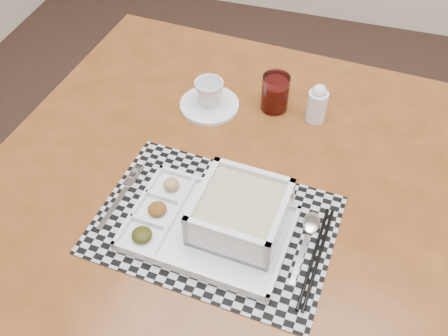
{
  "coord_description": "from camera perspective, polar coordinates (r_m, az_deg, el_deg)",
  "views": [
    {
      "loc": [
        -0.54,
        -0.32,
        1.64
      ],
      "look_at": [
        -0.74,
        0.34,
        0.89
      ],
      "focal_mm": 40.0,
      "sensor_mm": 36.0,
      "label": 1
    }
  ],
  "objects": [
    {
      "name": "juice_glass",
      "position": [
        1.25,
        5.86,
        8.4
      ],
      "size": [
        0.07,
        0.07,
        0.1
      ],
      "color": "white",
      "rests_on": "dining_table"
    },
    {
      "name": "serving_tray",
      "position": [
        0.99,
        0.69,
        -5.68
      ],
      "size": [
        0.33,
        0.24,
        0.09
      ],
      "color": "silver",
      "rests_on": "placemat"
    },
    {
      "name": "dining_table",
      "position": [
        1.15,
        0.42,
        -4.52
      ],
      "size": [
        1.16,
        1.16,
        0.81
      ],
      "color": "#552A0F",
      "rests_on": "ground"
    },
    {
      "name": "placemat",
      "position": [
        1.02,
        -1.05,
        -6.46
      ],
      "size": [
        0.5,
        0.36,
        0.0
      ],
      "primitive_type": "cube",
      "rotation": [
        0.0,
        0.0,
        -0.07
      ],
      "color": "#A09FA7",
      "rests_on": "dining_table"
    },
    {
      "name": "fork",
      "position": [
        1.09,
        -11.66,
        -2.99
      ],
      "size": [
        0.03,
        0.19,
        0.0
      ],
      "color": "silver",
      "rests_on": "placemat"
    },
    {
      "name": "spoon",
      "position": [
        1.02,
        9.79,
        -6.77
      ],
      "size": [
        0.04,
        0.18,
        0.01
      ],
      "color": "silver",
      "rests_on": "placemat"
    },
    {
      "name": "cup",
      "position": [
        1.24,
        -1.71,
        8.57
      ],
      "size": [
        0.08,
        0.08,
        0.07
      ],
      "primitive_type": "imported",
      "rotation": [
        0.0,
        0.0,
        0.16
      ],
      "color": "silver",
      "rests_on": "saucer"
    },
    {
      "name": "saucer",
      "position": [
        1.27,
        -1.67,
        7.21
      ],
      "size": [
        0.15,
        0.15,
        0.01
      ],
      "primitive_type": "cylinder",
      "color": "silver",
      "rests_on": "dining_table"
    },
    {
      "name": "creamer_bottle",
      "position": [
        1.22,
        10.61,
        7.26
      ],
      "size": [
        0.05,
        0.05,
        0.1
      ],
      "color": "silver",
      "rests_on": "dining_table"
    },
    {
      "name": "chopsticks",
      "position": [
        0.99,
        10.49,
        -9.96
      ],
      "size": [
        0.03,
        0.24,
        0.01
      ],
      "color": "black",
      "rests_on": "placemat"
    }
  ]
}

